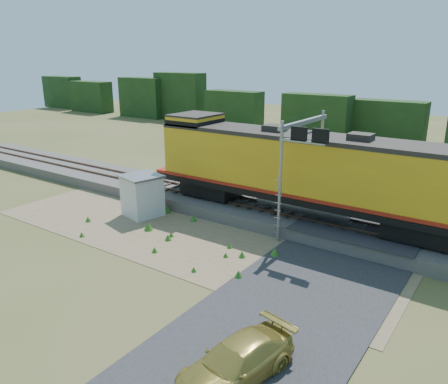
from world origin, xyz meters
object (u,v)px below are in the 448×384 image
Objects in this scene: locomotive at (300,170)px; shed at (142,195)px; signal_gantry at (304,147)px; car at (236,362)px.

shed is (-9.39, -4.15, -2.27)m from locomotive.
signal_gantry is 14.36m from car.
locomotive is 7.48× the size of shed.
signal_gantry is at bearing 118.33° from car.
locomotive is at bearing 119.45° from car.
shed is at bearing -160.58° from signal_gantry.
locomotive reaches higher than car.
locomotive is 4.64× the size of car.
signal_gantry reaches higher than car.
locomotive is at bearing 126.55° from signal_gantry.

